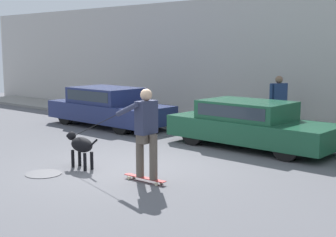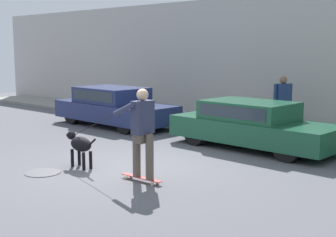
# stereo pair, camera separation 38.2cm
# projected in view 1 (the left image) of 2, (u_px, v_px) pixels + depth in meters

# --- Properties ---
(ground_plane) EXTENTS (36.00, 36.00, 0.00)m
(ground_plane) POSITION_uv_depth(u_px,v_px,m) (127.00, 169.00, 9.89)
(ground_plane) COLOR #545459
(back_wall) EXTENTS (32.00, 0.30, 4.23)m
(back_wall) POSITION_uv_depth(u_px,v_px,m) (280.00, 62.00, 14.78)
(back_wall) COLOR #B2ADA8
(back_wall) RESTS_ON ground_plane
(sidewalk_curb) EXTENTS (30.00, 2.03, 0.11)m
(sidewalk_curb) POSITION_uv_depth(u_px,v_px,m) (260.00, 131.00, 14.19)
(sidewalk_curb) COLOR gray
(sidewalk_curb) RESTS_ON ground_plane
(parked_car_0) EXTENTS (4.49, 1.88, 1.27)m
(parked_car_0) POSITION_uv_depth(u_px,v_px,m) (109.00, 107.00, 15.35)
(parked_car_0) COLOR black
(parked_car_0) RESTS_ON ground_plane
(parked_car_1) EXTENTS (4.42, 1.82, 1.20)m
(parked_car_1) POSITION_uv_depth(u_px,v_px,m) (250.00, 125.00, 11.99)
(parked_car_1) COLOR black
(parked_car_1) RESTS_ON ground_plane
(dog) EXTENTS (1.04, 0.36, 0.75)m
(dog) POSITION_uv_depth(u_px,v_px,m) (81.00, 145.00, 9.91)
(dog) COLOR black
(dog) RESTS_ON ground_plane
(skateboarder) EXTENTS (2.57, 0.63, 1.79)m
(skateboarder) POSITION_uv_depth(u_px,v_px,m) (146.00, 130.00, 8.78)
(skateboarder) COLOR beige
(skateboarder) RESTS_ON ground_plane
(pedestrian_with_bag) EXTENTS (0.41, 0.69, 1.66)m
(pedestrian_with_bag) POSITION_uv_depth(u_px,v_px,m) (279.00, 102.00, 13.34)
(pedestrian_with_bag) COLOR #28282D
(pedestrian_with_bag) RESTS_ON sidewalk_curb
(manhole_cover) EXTENTS (0.73, 0.73, 0.01)m
(manhole_cover) POSITION_uv_depth(u_px,v_px,m) (44.00, 174.00, 9.51)
(manhole_cover) COLOR #38383D
(manhole_cover) RESTS_ON ground_plane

